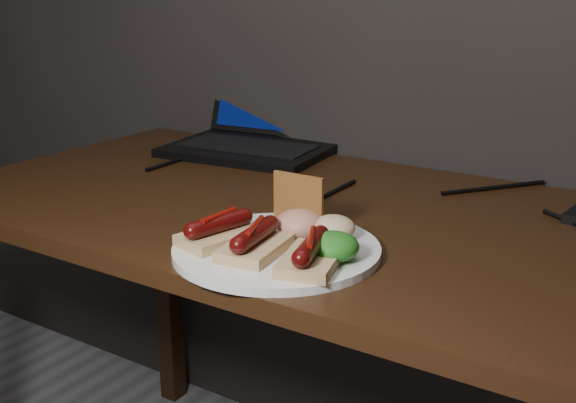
# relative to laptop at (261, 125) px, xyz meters

# --- Properties ---
(desk) EXTENTS (1.40, 0.70, 0.75)m
(desk) POSITION_rel_laptop_xyz_m (0.35, -0.31, -0.14)
(desk) COLOR #351C0D
(desk) RESTS_ON ground
(laptop) EXTENTS (0.38, 0.37, 0.25)m
(laptop) POSITION_rel_laptop_xyz_m (0.00, 0.00, 0.00)
(laptop) COLOR black
(laptop) RESTS_ON desk
(desk_cables) EXTENTS (0.86, 0.37, 0.01)m
(desk_cables) POSITION_rel_laptop_xyz_m (0.36, -0.15, -0.05)
(desk_cables) COLOR black
(desk_cables) RESTS_ON desk
(plate) EXTENTS (0.30, 0.30, 0.01)m
(plate) POSITION_rel_laptop_xyz_m (0.39, -0.52, -0.05)
(plate) COLOR silver
(plate) RESTS_ON desk
(bread_sausage_left) EXTENTS (0.09, 0.13, 0.04)m
(bread_sausage_left) POSITION_rel_laptop_xyz_m (0.32, -0.55, -0.03)
(bread_sausage_left) COLOR tan
(bread_sausage_left) RESTS_ON plate
(bread_sausage_center) EXTENTS (0.09, 0.12, 0.04)m
(bread_sausage_center) POSITION_rel_laptop_xyz_m (0.39, -0.56, -0.03)
(bread_sausage_center) COLOR tan
(bread_sausage_center) RESTS_ON plate
(bread_sausage_right) EXTENTS (0.10, 0.13, 0.04)m
(bread_sausage_right) POSITION_rel_laptop_xyz_m (0.47, -0.56, -0.03)
(bread_sausage_right) COLOR tan
(bread_sausage_right) RESTS_ON plate
(crispbread) EXTENTS (0.09, 0.01, 0.08)m
(crispbread) POSITION_rel_laptop_xyz_m (0.38, -0.44, -0.00)
(crispbread) COLOR #AA652E
(crispbread) RESTS_ON plate
(salad_greens) EXTENTS (0.07, 0.07, 0.04)m
(salad_greens) POSITION_rel_laptop_xyz_m (0.49, -0.52, -0.02)
(salad_greens) COLOR #185110
(salad_greens) RESTS_ON plate
(salsa_mound) EXTENTS (0.07, 0.07, 0.04)m
(salsa_mound) POSITION_rel_laptop_xyz_m (0.40, -0.47, -0.02)
(salsa_mound) COLOR maroon
(salsa_mound) RESTS_ON plate
(coleslaw_mound) EXTENTS (0.06, 0.06, 0.04)m
(coleslaw_mound) POSITION_rel_laptop_xyz_m (0.45, -0.45, -0.02)
(coleslaw_mound) COLOR beige
(coleslaw_mound) RESTS_ON plate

